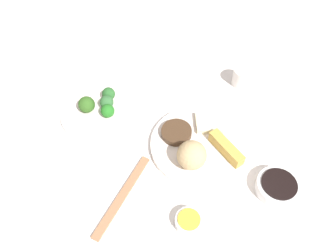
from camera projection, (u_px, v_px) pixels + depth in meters
The scene contains 17 objects.
tabletop at pixel (195, 145), 0.88m from camera, with size 2.20×2.20×0.02m, color white.
main_plate at pixel (200, 145), 0.86m from camera, with size 0.27×0.27×0.02m, color white.
rice_scoop at pixel (192, 155), 0.79m from camera, with size 0.07×0.07×0.07m, color tan.
spring_roll at pixel (226, 148), 0.83m from camera, with size 0.11×0.03×0.03m, color gold.
crab_rangoon_wonton at pixel (209, 123), 0.89m from camera, with size 0.07×0.07×0.01m, color beige.
stir_fry_heap at pixel (176, 132), 0.87m from camera, with size 0.08×0.08×0.02m, color #493220.
broccoli_plate at pixel (102, 111), 0.94m from camera, with size 0.24×0.24×0.01m, color white.
broccoli_floret_0 at pixel (108, 111), 0.90m from camera, with size 0.04×0.04×0.04m, color #257222.
broccoli_floret_1 at pixel (87, 104), 0.91m from camera, with size 0.05×0.05×0.05m, color #325F20.
broccoli_floret_2 at pixel (109, 94), 0.95m from camera, with size 0.04×0.04×0.04m, color #2A632B.
broccoli_floret_3 at pixel (107, 102), 0.92m from camera, with size 0.04×0.04×0.04m, color #326835.
soy_sauce_bowl at pixel (277, 187), 0.77m from camera, with size 0.10×0.10×0.03m, color white.
soy_sauce_bowl_liquid at pixel (279, 184), 0.76m from camera, with size 0.09×0.09×0.00m, color black.
sauce_ramekin_hot_mustard at pixel (189, 222), 0.72m from camera, with size 0.06×0.06×0.03m, color white.
sauce_ramekin_hot_mustard_liquid at pixel (189, 219), 0.71m from camera, with size 0.05×0.05×0.00m, color gold.
teacup at pixel (242, 77), 1.00m from camera, with size 0.06×0.06×0.06m, color white.
chopsticks_pair at pixel (123, 196), 0.77m from camera, with size 0.24×0.02×0.01m, color #AC7652.
Camera 1 is at (0.28, 0.43, 0.73)m, focal length 34.16 mm.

